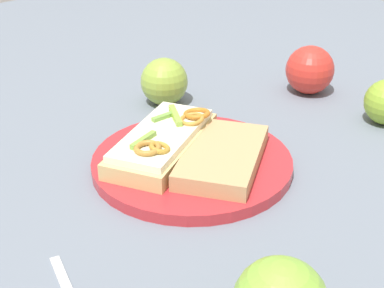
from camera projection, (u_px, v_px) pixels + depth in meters
ground_plane at (192, 167)px, 0.73m from camera, size 2.00×2.00×0.00m
plate at (192, 163)px, 0.72m from camera, size 0.26×0.26×0.02m
sandwich at (163, 141)px, 0.73m from camera, size 0.16×0.21×0.04m
bread_slice_side at (223, 156)px, 0.70m from camera, size 0.16×0.19×0.02m
apple_1 at (164, 82)px, 0.89m from camera, size 0.10×0.10×0.08m
apple_2 at (310, 70)px, 0.93m from camera, size 0.11×0.11×0.08m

